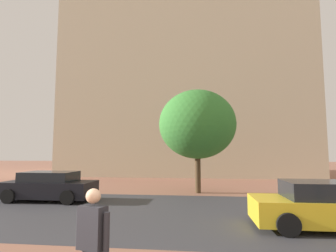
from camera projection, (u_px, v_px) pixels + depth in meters
The scene contains 7 objects.
ground_plane at pixel (170, 202), 12.51m from camera, with size 120.00×120.00×0.00m, color #93604C.
street_asphalt_strip at pixel (164, 212), 10.37m from camera, with size 120.00×8.13×0.00m, color #38383D.
landmark_building at pixel (184, 71), 30.72m from camera, with size 24.99×11.57×34.61m.
person_skater at pixel (93, 242), 3.94m from camera, with size 0.58×0.38×1.73m.
car_black at pixel (49, 186), 12.87m from camera, with size 4.23×2.04×1.36m.
car_yellow at pixel (330, 206), 8.06m from camera, with size 4.47×2.03×1.40m.
tree_curb_far at pixel (197, 124), 15.66m from camera, with size 4.43×4.43×5.90m.
Camera 1 is at (1.40, -2.71, 2.26)m, focal length 28.95 mm.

